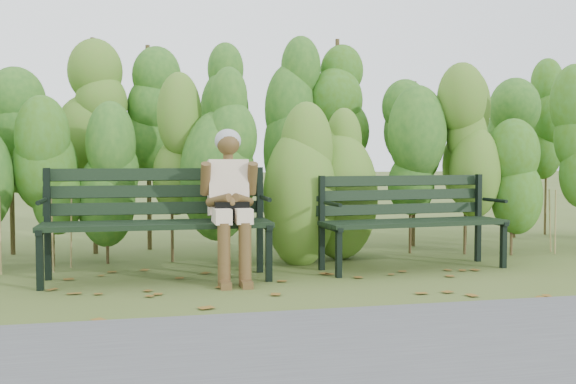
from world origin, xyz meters
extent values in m
plane|color=#45591F|center=(0.00, 0.00, 0.00)|extent=(80.00, 80.00, 0.00)
cube|color=#474749|center=(0.00, -2.20, 0.01)|extent=(60.00, 2.50, 0.01)
cylinder|color=#47381E|center=(-2.14, 1.30, 0.40)|extent=(0.03, 0.03, 0.80)
ellipsoid|color=#396112|center=(-2.14, 1.30, 1.04)|extent=(0.64, 0.64, 1.44)
cylinder|color=#47381E|center=(-1.53, 1.30, 0.40)|extent=(0.03, 0.03, 0.80)
ellipsoid|color=#396112|center=(-1.53, 1.30, 1.04)|extent=(0.64, 0.64, 1.44)
cylinder|color=#47381E|center=(-0.92, 1.30, 0.40)|extent=(0.03, 0.03, 0.80)
ellipsoid|color=#396112|center=(-0.92, 1.30, 1.04)|extent=(0.64, 0.64, 1.44)
cylinder|color=#47381E|center=(-0.31, 1.30, 0.40)|extent=(0.03, 0.03, 0.80)
ellipsoid|color=#396112|center=(-0.31, 1.30, 1.04)|extent=(0.64, 0.64, 1.44)
cylinder|color=#47381E|center=(0.31, 1.30, 0.40)|extent=(0.03, 0.03, 0.80)
ellipsoid|color=#396112|center=(0.31, 1.30, 1.04)|extent=(0.64, 0.64, 1.44)
cylinder|color=#47381E|center=(0.92, 1.30, 0.40)|extent=(0.03, 0.03, 0.80)
ellipsoid|color=#396112|center=(0.92, 1.30, 1.04)|extent=(0.64, 0.64, 1.44)
cylinder|color=#47381E|center=(1.53, 1.30, 0.40)|extent=(0.03, 0.03, 0.80)
ellipsoid|color=#396112|center=(1.53, 1.30, 1.04)|extent=(0.64, 0.64, 1.44)
cylinder|color=#47381E|center=(2.14, 1.30, 0.40)|extent=(0.03, 0.03, 0.80)
ellipsoid|color=#396112|center=(2.14, 1.30, 1.04)|extent=(0.64, 0.64, 1.44)
cylinder|color=#47381E|center=(2.75, 1.30, 0.40)|extent=(0.03, 0.03, 0.80)
ellipsoid|color=#396112|center=(2.75, 1.30, 1.04)|extent=(0.64, 0.64, 1.44)
cylinder|color=#47381E|center=(3.36, 1.30, 0.40)|extent=(0.03, 0.03, 0.80)
ellipsoid|color=#396112|center=(3.36, 1.30, 1.04)|extent=(0.64, 0.64, 1.44)
cylinder|color=#47381E|center=(-2.69, 2.30, 0.55)|extent=(0.04, 0.04, 1.10)
cylinder|color=#47381E|center=(-1.92, 2.30, 0.55)|extent=(0.04, 0.04, 1.10)
ellipsoid|color=#285C1E|center=(-1.92, 2.30, 1.43)|extent=(0.70, 0.70, 1.98)
cylinder|color=#47381E|center=(-1.15, 2.30, 0.55)|extent=(0.04, 0.04, 1.10)
ellipsoid|color=#285C1E|center=(-1.15, 2.30, 1.43)|extent=(0.70, 0.70, 1.98)
cylinder|color=#47381E|center=(-0.38, 2.30, 0.55)|extent=(0.04, 0.04, 1.10)
ellipsoid|color=#285C1E|center=(-0.38, 2.30, 1.43)|extent=(0.70, 0.70, 1.98)
cylinder|color=#47381E|center=(0.38, 2.30, 0.55)|extent=(0.04, 0.04, 1.10)
ellipsoid|color=#285C1E|center=(0.38, 2.30, 1.43)|extent=(0.70, 0.70, 1.98)
cylinder|color=#47381E|center=(1.15, 2.30, 0.55)|extent=(0.04, 0.04, 1.10)
ellipsoid|color=#285C1E|center=(1.15, 2.30, 1.43)|extent=(0.70, 0.70, 1.98)
cylinder|color=#47381E|center=(1.92, 2.30, 0.55)|extent=(0.04, 0.04, 1.10)
ellipsoid|color=#285C1E|center=(1.92, 2.30, 1.43)|extent=(0.70, 0.70, 1.98)
cylinder|color=#47381E|center=(2.69, 2.30, 0.55)|extent=(0.04, 0.04, 1.10)
ellipsoid|color=#285C1E|center=(2.69, 2.30, 1.43)|extent=(0.70, 0.70, 1.98)
cylinder|color=#47381E|center=(3.46, 2.30, 0.55)|extent=(0.04, 0.04, 1.10)
ellipsoid|color=#285C1E|center=(3.46, 2.30, 1.43)|extent=(0.70, 0.70, 1.98)
cylinder|color=#47381E|center=(4.22, 2.30, 0.55)|extent=(0.04, 0.04, 1.10)
ellipsoid|color=#285C1E|center=(4.22, 2.30, 1.43)|extent=(0.70, 0.70, 1.98)
cube|color=brown|center=(-0.96, -0.88, 0.00)|extent=(0.11, 0.11, 0.01)
cube|color=brown|center=(1.26, 0.87, 0.00)|extent=(0.11, 0.10, 0.01)
cube|color=brown|center=(2.54, 0.83, 0.00)|extent=(0.11, 0.11, 0.01)
cube|color=brown|center=(0.71, 0.58, 0.00)|extent=(0.11, 0.11, 0.01)
cube|color=brown|center=(-1.75, -1.17, 0.00)|extent=(0.11, 0.09, 0.01)
cube|color=brown|center=(-1.33, 0.81, 0.00)|extent=(0.08, 0.10, 0.01)
cube|color=brown|center=(-0.14, 0.65, 0.00)|extent=(0.07, 0.09, 0.01)
cube|color=brown|center=(-2.12, 0.88, 0.00)|extent=(0.11, 0.11, 0.01)
cube|color=brown|center=(-1.22, 0.93, 0.00)|extent=(0.09, 0.08, 0.01)
cube|color=brown|center=(1.72, -0.40, 0.00)|extent=(0.11, 0.11, 0.01)
cube|color=brown|center=(-2.07, -0.23, 0.00)|extent=(0.11, 0.09, 0.01)
cube|color=brown|center=(-0.56, 0.94, 0.00)|extent=(0.09, 0.10, 0.01)
cube|color=brown|center=(1.75, 0.96, 0.00)|extent=(0.09, 0.08, 0.01)
cube|color=brown|center=(1.57, 0.62, 0.00)|extent=(0.10, 0.11, 0.01)
cube|color=brown|center=(1.95, 0.39, 0.00)|extent=(0.11, 0.11, 0.01)
cube|color=brown|center=(0.89, 0.46, 0.00)|extent=(0.08, 0.10, 0.01)
cube|color=brown|center=(-2.12, 0.87, 0.00)|extent=(0.11, 0.10, 0.01)
cube|color=brown|center=(2.02, -0.69, 0.00)|extent=(0.11, 0.11, 0.01)
cube|color=brown|center=(0.40, -0.85, 0.00)|extent=(0.11, 0.11, 0.01)
cube|color=brown|center=(1.64, -0.11, 0.00)|extent=(0.08, 0.10, 0.01)
cube|color=brown|center=(-1.33, -0.03, 0.00)|extent=(0.11, 0.11, 0.01)
cube|color=brown|center=(0.73, -0.87, 0.00)|extent=(0.10, 0.11, 0.01)
cube|color=brown|center=(0.29, -0.13, 0.00)|extent=(0.10, 0.11, 0.01)
cube|color=brown|center=(1.09, -0.53, 0.00)|extent=(0.11, 0.11, 0.01)
cube|color=brown|center=(-0.66, -0.92, 0.00)|extent=(0.11, 0.11, 0.01)
cube|color=brown|center=(0.24, -0.69, 0.00)|extent=(0.11, 0.11, 0.01)
cube|color=brown|center=(1.24, -0.86, 0.00)|extent=(0.10, 0.09, 0.01)
cube|color=brown|center=(-1.23, -0.66, 0.00)|extent=(0.11, 0.11, 0.01)
cube|color=brown|center=(-0.70, 0.09, 0.00)|extent=(0.11, 0.11, 0.01)
cube|color=black|center=(-1.11, 0.25, 0.48)|extent=(1.92, 0.14, 0.04)
cube|color=black|center=(-1.11, 0.38, 0.48)|extent=(1.92, 0.14, 0.04)
cube|color=black|center=(-1.11, 0.52, 0.48)|extent=(1.92, 0.14, 0.04)
cube|color=black|center=(-1.11, 0.65, 0.48)|extent=(1.92, 0.14, 0.04)
cube|color=black|center=(-1.11, 0.75, 0.60)|extent=(1.92, 0.09, 0.11)
cube|color=black|center=(-1.11, 0.76, 0.75)|extent=(1.92, 0.09, 0.11)
cube|color=black|center=(-1.11, 0.78, 0.90)|extent=(1.92, 0.09, 0.11)
cube|color=black|center=(-2.03, 0.25, 0.24)|extent=(0.05, 0.05, 0.48)
cube|color=black|center=(-2.03, 0.71, 0.48)|extent=(0.05, 0.05, 0.96)
cube|color=black|center=(-2.03, 0.46, 0.46)|extent=(0.06, 0.53, 0.04)
cylinder|color=black|center=(-2.03, 0.41, 0.69)|extent=(0.04, 0.40, 0.04)
cube|color=black|center=(-0.19, 0.22, 0.24)|extent=(0.05, 0.05, 0.48)
cube|color=black|center=(-0.19, 0.68, 0.48)|extent=(0.05, 0.05, 0.96)
cube|color=black|center=(-0.19, 0.44, 0.46)|extent=(0.06, 0.53, 0.04)
cylinder|color=black|center=(-0.19, 0.38, 0.69)|extent=(0.04, 0.40, 0.04)
cube|color=black|center=(1.27, 0.35, 0.44)|extent=(1.76, 0.26, 0.04)
cube|color=black|center=(1.26, 0.47, 0.44)|extent=(1.76, 0.26, 0.04)
cube|color=black|center=(1.25, 0.59, 0.44)|extent=(1.76, 0.26, 0.04)
cube|color=black|center=(1.24, 0.71, 0.44)|extent=(1.76, 0.26, 0.04)
cube|color=black|center=(1.23, 0.80, 0.55)|extent=(1.76, 0.21, 0.10)
cube|color=black|center=(1.23, 0.82, 0.68)|extent=(1.76, 0.21, 0.10)
cube|color=black|center=(1.23, 0.83, 0.82)|extent=(1.76, 0.21, 0.10)
cube|color=black|center=(0.43, 0.26, 0.22)|extent=(0.05, 0.05, 0.44)
cube|color=black|center=(0.40, 0.68, 0.44)|extent=(0.05, 0.05, 0.88)
cube|color=black|center=(0.42, 0.45, 0.42)|extent=(0.09, 0.49, 0.04)
cylinder|color=black|center=(0.42, 0.41, 0.64)|extent=(0.07, 0.37, 0.04)
cube|color=black|center=(2.11, 0.41, 0.22)|extent=(0.05, 0.05, 0.44)
cube|color=black|center=(2.07, 0.83, 0.44)|extent=(0.05, 0.05, 0.88)
cube|color=black|center=(2.09, 0.60, 0.42)|extent=(0.09, 0.49, 0.04)
cylinder|color=black|center=(2.10, 0.55, 0.64)|extent=(0.07, 0.37, 0.04)
cube|color=beige|center=(-0.59, 0.24, 0.57)|extent=(0.14, 0.40, 0.12)
cube|color=beige|center=(-0.42, 0.24, 0.57)|extent=(0.14, 0.40, 0.12)
cylinder|color=#543C1D|center=(-0.59, 0.08, 0.26)|extent=(0.11, 0.11, 0.52)
cylinder|color=#543C1D|center=(-0.42, 0.08, 0.26)|extent=(0.11, 0.11, 0.52)
cube|color=#543C1D|center=(-0.60, 0.00, 0.03)|extent=(0.09, 0.19, 0.06)
cube|color=#543C1D|center=(-0.42, 0.00, 0.03)|extent=(0.09, 0.19, 0.06)
cube|color=beige|center=(-0.50, 0.50, 0.79)|extent=(0.35, 0.24, 0.49)
cylinder|color=#543C1D|center=(-0.50, 0.48, 1.04)|extent=(0.09, 0.09, 0.10)
sphere|color=#543C1D|center=(-0.50, 0.47, 1.17)|extent=(0.20, 0.20, 0.20)
ellipsoid|color=gray|center=(-0.50, 0.49, 1.19)|extent=(0.23, 0.22, 0.21)
cylinder|color=#543C1D|center=(-0.70, 0.42, 0.87)|extent=(0.09, 0.20, 0.30)
cylinder|color=#543C1D|center=(-0.30, 0.42, 0.87)|extent=(0.09, 0.20, 0.30)
cylinder|color=#543C1D|center=(-0.61, 0.30, 0.69)|extent=(0.22, 0.25, 0.13)
cylinder|color=#543C1D|center=(-0.41, 0.29, 0.69)|extent=(0.22, 0.25, 0.13)
sphere|color=#543C1D|center=(-0.51, 0.24, 0.67)|extent=(0.11, 0.11, 0.11)
cube|color=black|center=(-0.51, 0.25, 0.60)|extent=(0.29, 0.12, 0.15)
camera|label=1|loc=(-1.29, -5.32, 1.05)|focal=42.00mm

